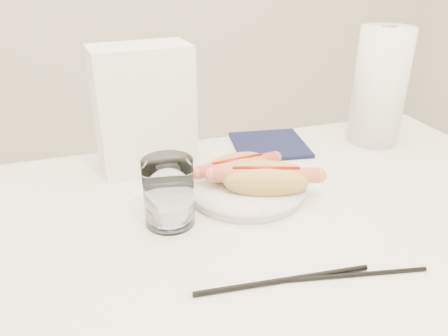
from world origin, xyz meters
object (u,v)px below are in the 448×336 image
object	(u,v)px
hotdog_right	(266,179)
hotdog_left	(238,168)
paper_towel_roll	(380,87)
napkin_box	(144,109)
table	(259,261)
water_glass	(169,192)
plate	(246,189)

from	to	relation	value
hotdog_right	hotdog_left	bearing A→B (deg)	134.74
paper_towel_roll	napkin_box	bearing A→B (deg)	176.84
table	paper_towel_roll	xyz separation A→B (m)	(0.40, 0.27, 0.19)
table	water_glass	bearing A→B (deg)	151.46
plate	hotdog_right	xyz separation A→B (m)	(0.02, -0.03, 0.03)
plate	paper_towel_roll	xyz separation A→B (m)	(0.38, 0.15, 0.12)
table	water_glass	xyz separation A→B (m)	(-0.13, 0.07, 0.12)
plate	hotdog_left	size ratio (longest dim) A/B	1.29
plate	hotdog_right	bearing A→B (deg)	-51.62
hotdog_left	paper_towel_roll	bearing A→B (deg)	10.19
hotdog_left	napkin_box	size ratio (longest dim) A/B	0.66
hotdog_right	paper_towel_roll	world-z (taller)	paper_towel_roll
water_glass	paper_towel_roll	bearing A→B (deg)	20.43
hotdog_right	plate	bearing A→B (deg)	147.46
table	napkin_box	world-z (taller)	napkin_box
hotdog_right	paper_towel_roll	bearing A→B (deg)	45.78
paper_towel_roll	plate	bearing A→B (deg)	-158.80
table	hotdog_right	world-z (taller)	hotdog_right
hotdog_left	water_glass	size ratio (longest dim) A/B	1.45
table	hotdog_left	size ratio (longest dim) A/B	7.25
hotdog_right	paper_towel_roll	xyz separation A→B (m)	(0.35, 0.18, 0.09)
table	water_glass	size ratio (longest dim) A/B	10.50
plate	paper_towel_roll	size ratio (longest dim) A/B	0.81
hotdog_left	hotdog_right	distance (m)	0.07
hotdog_left	hotdog_right	size ratio (longest dim) A/B	0.88
table	paper_towel_roll	bearing A→B (deg)	34.01
table	hotdog_left	xyz separation A→B (m)	(0.02, 0.16, 0.10)
plate	hotdog_right	size ratio (longest dim) A/B	1.14
napkin_box	table	bearing A→B (deg)	-71.35
hotdog_right	napkin_box	size ratio (longest dim) A/B	0.75
plate	napkin_box	bearing A→B (deg)	131.25
table	hotdog_left	world-z (taller)	hotdog_left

